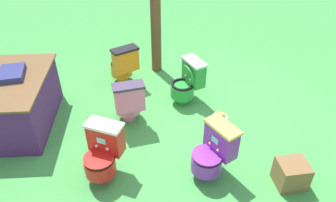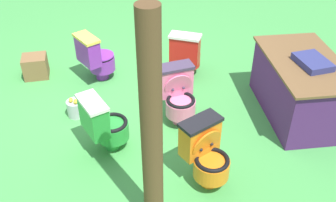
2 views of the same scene
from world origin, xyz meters
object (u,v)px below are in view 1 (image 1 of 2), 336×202
(toilet_pink, at_px, (129,102))
(toilet_purple, at_px, (213,152))
(small_crate, at_px, (291,174))
(toilet_red, at_px, (103,153))
(vendor_table, at_px, (20,102))
(lemon_bucket, at_px, (219,122))
(toilet_orange, at_px, (123,65))
(toilet_green, at_px, (188,82))
(wooden_post, at_px, (156,14))

(toilet_pink, distance_m, toilet_purple, 1.49)
(toilet_pink, xyz_separation_m, small_crate, (-1.22, -1.98, -0.21))
(toilet_red, bearing_deg, toilet_pink, -81.64)
(vendor_table, distance_m, lemon_bucket, 2.87)
(toilet_orange, bearing_deg, toilet_green, -59.78)
(lemon_bucket, bearing_deg, small_crate, -146.53)
(toilet_red, xyz_separation_m, toilet_green, (1.51, -1.12, 0.00))
(toilet_red, distance_m, vendor_table, 1.66)
(toilet_green, height_order, vendor_table, vendor_table)
(toilet_purple, distance_m, small_crate, 0.96)
(toilet_orange, relative_size, vendor_table, 0.49)
(toilet_red, distance_m, toilet_green, 1.88)
(toilet_pink, bearing_deg, lemon_bucket, -21.99)
(vendor_table, relative_size, wooden_post, 0.69)
(vendor_table, height_order, wooden_post, wooden_post)
(toilet_green, xyz_separation_m, lemon_bucket, (-0.68, -0.42, -0.26))
(toilet_purple, height_order, lemon_bucket, toilet_purple)
(toilet_orange, relative_size, toilet_green, 1.00)
(vendor_table, bearing_deg, lemon_bucket, -93.91)
(toilet_red, bearing_deg, wooden_post, -82.50)
(toilet_purple, bearing_deg, small_crate, -133.98)
(toilet_pink, xyz_separation_m, toilet_green, (0.50, -0.88, 0.00))
(toilet_orange, xyz_separation_m, toilet_red, (-2.08, 0.07, -0.00))
(toilet_green, distance_m, wooden_post, 1.34)
(small_crate, bearing_deg, wooden_post, 29.98)
(toilet_orange, bearing_deg, lemon_bucket, -71.86)
(toilet_red, xyz_separation_m, small_crate, (-0.20, -2.22, -0.21))
(toilet_pink, distance_m, small_crate, 2.34)
(toilet_purple, relative_size, vendor_table, 0.49)
(toilet_orange, xyz_separation_m, wooden_post, (0.47, -0.56, 0.71))
(wooden_post, xyz_separation_m, lemon_bucket, (-1.72, -0.90, -0.96))
(toilet_red, bearing_deg, toilet_purple, -159.52)
(toilet_purple, distance_m, lemon_bucket, 0.92)
(wooden_post, bearing_deg, lemon_bucket, -152.24)
(toilet_orange, bearing_deg, toilet_pink, -112.61)
(toilet_purple, bearing_deg, toilet_orange, -2.58)
(lemon_bucket, bearing_deg, toilet_orange, 49.51)
(toilet_pink, xyz_separation_m, toilet_orange, (1.07, 0.16, 0.00))
(vendor_table, bearing_deg, toilet_orange, -52.61)
(wooden_post, bearing_deg, toilet_red, 166.00)
(vendor_table, distance_m, wooden_post, 2.56)
(toilet_green, height_order, toilet_purple, same)
(wooden_post, height_order, lemon_bucket, wooden_post)
(toilet_green, bearing_deg, toilet_purple, 159.72)
(small_crate, bearing_deg, toilet_pink, 58.46)
(toilet_orange, xyz_separation_m, lemon_bucket, (-1.25, -1.47, -0.26))
(toilet_pink, height_order, small_crate, toilet_pink)
(wooden_post, bearing_deg, toilet_orange, 129.59)
(toilet_pink, distance_m, lemon_bucket, 1.34)
(toilet_orange, distance_m, toilet_purple, 2.44)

